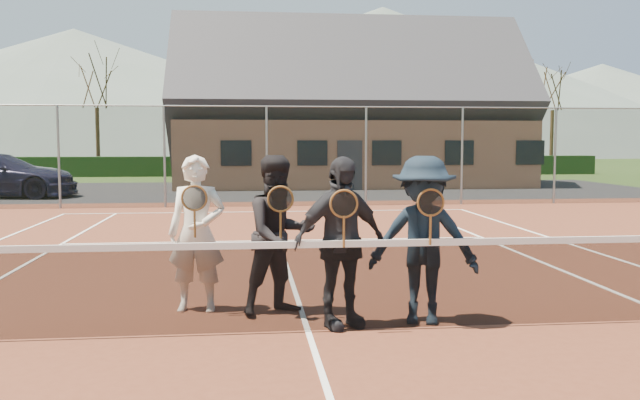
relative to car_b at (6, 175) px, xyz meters
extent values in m
plane|color=#2B4418|center=(9.28, 1.20, -0.73)|extent=(220.00, 220.00, 0.00)
cube|color=#562819|center=(9.28, -18.80, -0.72)|extent=(30.00, 30.00, 0.02)
cube|color=black|center=(5.28, 1.20, -0.73)|extent=(40.00, 12.00, 0.01)
cube|color=black|center=(9.28, 13.20, -0.18)|extent=(40.00, 1.20, 1.10)
cone|color=#516159|center=(-15.72, 76.20, 8.27)|extent=(110.00, 110.00, 18.00)
cone|color=#506058|center=(29.28, 76.20, 10.27)|extent=(120.00, 120.00, 22.00)
cone|color=#506058|center=(64.28, 76.20, 6.27)|extent=(90.00, 90.00, 14.00)
imported|color=#9A9EA3|center=(0.00, 0.00, 0.00)|extent=(4.69, 3.23, 1.46)
cube|color=white|center=(9.28, -6.91, -0.71)|extent=(10.97, 0.06, 0.01)
cube|color=white|center=(9.28, -12.40, -0.71)|extent=(8.23, 0.06, 0.01)
cube|color=white|center=(9.28, -18.80, -0.71)|extent=(0.06, 12.80, 0.01)
cube|color=black|center=(9.28, -18.80, -0.25)|extent=(11.60, 0.02, 0.88)
cube|color=white|center=(9.28, -18.80, 0.20)|extent=(11.60, 0.03, 0.07)
cylinder|color=slate|center=(3.28, -5.30, 0.77)|extent=(0.07, 0.07, 3.00)
cylinder|color=slate|center=(6.28, -5.30, 0.77)|extent=(0.07, 0.07, 3.00)
cylinder|color=slate|center=(9.28, -5.30, 0.77)|extent=(0.07, 0.07, 3.00)
cylinder|color=slate|center=(12.28, -5.30, 0.77)|extent=(0.07, 0.07, 3.00)
cylinder|color=slate|center=(15.28, -5.30, 0.77)|extent=(0.07, 0.07, 3.00)
cylinder|color=slate|center=(18.28, -5.30, 0.77)|extent=(0.07, 0.07, 3.00)
cube|color=black|center=(9.28, -5.30, 0.77)|extent=(30.00, 0.03, 3.00)
cylinder|color=slate|center=(9.28, -5.30, 2.27)|extent=(30.00, 0.04, 0.04)
cube|color=#9E6B4C|center=(13.28, 5.20, 0.67)|extent=(15.00, 8.00, 2.80)
pyramid|color=#2D2D33|center=(13.28, 5.20, 4.92)|extent=(15.60, 8.20, 4.10)
cube|color=#2D2D33|center=(12.78, 1.18, 0.27)|extent=(1.00, 0.06, 2.00)
cube|color=black|center=(8.28, 1.18, 0.77)|extent=(1.20, 0.06, 1.00)
cube|color=black|center=(11.28, 1.18, 0.77)|extent=(1.20, 0.06, 1.00)
cube|color=black|center=(14.28, 1.18, 0.77)|extent=(1.20, 0.06, 1.00)
cube|color=black|center=(17.28, 1.18, 0.77)|extent=(1.20, 0.06, 1.00)
cube|color=black|center=(20.28, 1.18, 0.77)|extent=(1.20, 0.06, 1.00)
cylinder|color=#352213|center=(0.28, 14.20, 1.19)|extent=(0.22, 0.22, 3.85)
cylinder|color=#3B2215|center=(11.28, 14.20, 1.19)|extent=(0.22, 0.22, 3.85)
cylinder|color=#392014|center=(21.28, 14.20, 1.19)|extent=(0.22, 0.22, 3.85)
cylinder|color=#3C2915|center=(27.28, 14.20, 1.19)|extent=(0.22, 0.22, 3.85)
imported|color=white|center=(8.09, -17.77, 0.19)|extent=(0.71, 0.52, 1.80)
torus|color=brown|center=(8.09, -18.04, 0.62)|extent=(0.29, 0.02, 0.29)
cylinder|color=black|center=(8.09, -18.04, 0.62)|extent=(0.25, 0.00, 0.25)
cylinder|color=brown|center=(8.09, -18.04, 0.34)|extent=(0.03, 0.03, 0.32)
imported|color=black|center=(9.03, -17.99, 0.19)|extent=(1.08, 0.98, 1.80)
torus|color=brown|center=(9.03, -18.26, 0.62)|extent=(0.29, 0.02, 0.29)
cylinder|color=black|center=(9.03, -18.26, 0.62)|extent=(0.25, 0.00, 0.25)
cylinder|color=brown|center=(9.03, -18.26, 0.34)|extent=(0.03, 0.03, 0.32)
imported|color=#232328|center=(9.63, -18.62, 0.19)|extent=(1.14, 0.79, 1.80)
torus|color=brown|center=(9.63, -18.89, 0.62)|extent=(0.29, 0.02, 0.29)
cylinder|color=black|center=(9.63, -18.89, 0.62)|extent=(0.25, 0.00, 0.25)
cylinder|color=brown|center=(9.63, -18.89, 0.34)|extent=(0.03, 0.03, 0.32)
imported|color=black|center=(10.54, -18.57, 0.19)|extent=(1.31, 0.99, 1.80)
torus|color=brown|center=(10.54, -18.84, 0.62)|extent=(0.29, 0.02, 0.29)
cylinder|color=black|center=(10.54, -18.84, 0.62)|extent=(0.25, 0.00, 0.25)
cylinder|color=brown|center=(10.54, -18.84, 0.34)|extent=(0.03, 0.03, 0.32)
camera|label=1|loc=(8.66, -25.57, 1.25)|focal=38.00mm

